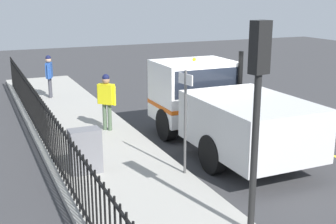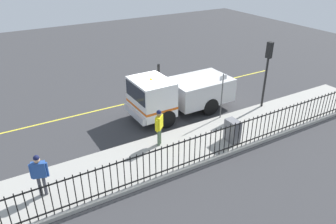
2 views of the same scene
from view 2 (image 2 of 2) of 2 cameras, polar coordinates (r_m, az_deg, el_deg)
The scene contains 11 objects.
ground_plane at distance 17.77m, azimuth -1.60°, elevation -0.76°, with size 50.67×50.67×0.00m, color #38383A.
sidewalk_slab at distance 15.27m, azimuth 4.57°, elevation -5.56°, with size 3.01×23.03×0.16m, color #A3A099.
lane_marking at distance 19.68m, azimuth -4.97°, elevation 2.02°, with size 0.12×20.73×0.01m, color yellow.
work_truck at distance 17.51m, azimuth 1.21°, elevation 3.36°, with size 2.39×5.81×2.64m.
worker_standing at distance 14.51m, azimuth -1.56°, elevation -2.06°, with size 0.50×0.51×1.75m.
pedestrian_distant at distance 12.51m, azimuth -21.55°, elevation -9.58°, with size 0.36×0.61×1.72m.
iron_fence at distance 13.97m, azimuth 7.80°, elevation -5.44°, with size 0.04×19.61×1.35m.
traffic_light_near at distance 18.36m, azimuth 17.01°, elevation 8.40°, with size 0.33×0.26×3.68m.
utility_cabinet at distance 15.35m, azimuth 11.16°, elevation -3.23°, with size 0.72×0.45×1.05m, color slate.
traffic_cone at distance 19.98m, azimuth 1.40°, elevation 3.49°, with size 0.43×0.43×0.62m, color orange.
street_sign at distance 16.92m, azimuth 9.43°, elevation 3.64°, with size 0.12×0.50×2.44m.
Camera 2 is at (13.80, -7.55, 8.27)m, focal length 34.96 mm.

